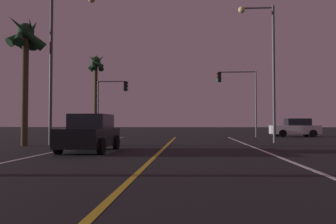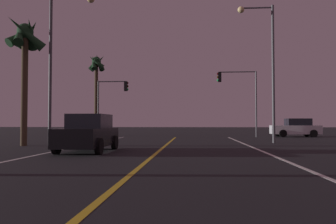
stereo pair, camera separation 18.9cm
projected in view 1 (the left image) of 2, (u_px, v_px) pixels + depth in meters
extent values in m
cube|color=silver|center=(292.00, 162.00, 10.91)|extent=(0.16, 37.05, 0.01)
cube|color=silver|center=(16.00, 160.00, 11.56)|extent=(0.16, 37.05, 0.01)
cube|color=gold|center=(150.00, 161.00, 11.23)|extent=(0.16, 37.05, 0.01)
cylinder|color=black|center=(101.00, 146.00, 13.43)|extent=(0.22, 0.68, 0.68)
cylinder|color=black|center=(58.00, 146.00, 13.56)|extent=(0.22, 0.68, 0.68)
cylinder|color=black|center=(116.00, 142.00, 16.13)|extent=(0.22, 0.68, 0.68)
cylinder|color=black|center=(80.00, 142.00, 16.25)|extent=(0.22, 0.68, 0.68)
cube|color=black|center=(90.00, 137.00, 14.85)|extent=(1.80, 4.30, 0.80)
cube|color=black|center=(92.00, 121.00, 15.13)|extent=(1.60, 2.10, 0.64)
cube|color=red|center=(114.00, 133.00, 16.91)|extent=(0.24, 0.08, 0.16)
cube|color=red|center=(91.00, 133.00, 16.99)|extent=(0.24, 0.08, 0.16)
cylinder|color=black|center=(283.00, 133.00, 29.86)|extent=(0.68, 0.22, 0.68)
cylinder|color=black|center=(277.00, 133.00, 31.65)|extent=(0.68, 0.22, 0.68)
cylinder|color=black|center=(313.00, 133.00, 29.67)|extent=(0.68, 0.22, 0.68)
cylinder|color=black|center=(306.00, 133.00, 31.47)|extent=(0.68, 0.22, 0.68)
cube|color=silver|center=(295.00, 130.00, 30.67)|extent=(4.30, 1.80, 0.80)
cube|color=black|center=(297.00, 122.00, 30.68)|extent=(2.10, 1.60, 0.64)
cube|color=red|center=(320.00, 129.00, 29.93)|extent=(0.08, 0.24, 0.16)
cube|color=red|center=(315.00, 129.00, 31.13)|extent=(0.08, 0.24, 0.16)
cylinder|color=#4C4C51|center=(256.00, 104.00, 29.80)|extent=(0.14, 0.14, 5.99)
cylinder|color=#4C4C51|center=(238.00, 72.00, 30.01)|extent=(3.26, 0.10, 0.10)
cube|color=black|center=(220.00, 77.00, 30.11)|extent=(0.28, 0.36, 0.90)
sphere|color=#3A0605|center=(218.00, 74.00, 30.13)|extent=(0.20, 0.20, 0.20)
sphere|color=#3C2706|center=(218.00, 77.00, 30.12)|extent=(0.20, 0.20, 0.20)
sphere|color=#19E059|center=(218.00, 80.00, 30.11)|extent=(0.20, 0.20, 0.20)
cylinder|color=#4C4C51|center=(98.00, 109.00, 30.79)|extent=(0.14, 0.14, 5.22)
cylinder|color=#4C4C51|center=(112.00, 81.00, 30.78)|extent=(2.61, 0.10, 0.10)
cube|color=black|center=(126.00, 86.00, 30.68)|extent=(0.28, 0.36, 0.90)
sphere|color=#3A0605|center=(127.00, 83.00, 30.68)|extent=(0.20, 0.20, 0.20)
sphere|color=#3C2706|center=(127.00, 86.00, 30.67)|extent=(0.20, 0.20, 0.20)
sphere|color=#19E059|center=(127.00, 89.00, 30.66)|extent=(0.20, 0.20, 0.20)
cylinder|color=#4C4C51|center=(51.00, 70.00, 19.24)|extent=(0.18, 0.18, 8.79)
cylinder|color=#4C4C51|center=(274.00, 74.00, 21.36)|extent=(0.18, 0.18, 8.98)
cylinder|color=#4C4C51|center=(257.00, 8.00, 21.57)|extent=(2.04, 0.10, 0.10)
sphere|color=#F9D88C|center=(242.00, 10.00, 21.64)|extent=(0.44, 0.44, 0.44)
cylinder|color=#473826|center=(25.00, 90.00, 18.62)|extent=(0.36, 0.36, 6.28)
sphere|color=#19381E|center=(26.00, 31.00, 18.73)|extent=(0.90, 0.90, 0.90)
cone|color=#19381E|center=(31.00, 34.00, 18.79)|extent=(1.01, 1.78, 1.75)
cone|color=#19381E|center=(30.00, 35.00, 19.00)|extent=(1.57, 0.95, 1.80)
cone|color=#19381E|center=(23.00, 34.00, 18.90)|extent=(1.50, 1.94, 1.70)
cone|color=#19381E|center=(20.00, 33.00, 18.62)|extent=(1.33, 2.02, 1.82)
cone|color=#19381E|center=(26.00, 32.00, 18.46)|extent=(2.14, 1.66, 1.96)
cylinder|color=#473826|center=(96.00, 99.00, 33.37)|extent=(0.36, 0.36, 7.35)
sphere|color=#19381E|center=(96.00, 61.00, 33.49)|extent=(0.90, 0.90, 0.90)
cone|color=#19381E|center=(99.00, 62.00, 33.44)|extent=(0.73, 1.98, 1.68)
cone|color=#19381E|center=(97.00, 63.00, 33.79)|extent=(1.82, 0.67, 1.85)
cone|color=#19381E|center=(94.00, 63.00, 33.70)|extent=(1.32, 1.39, 1.72)
cone|color=#19381E|center=(93.00, 62.00, 33.37)|extent=(1.13, 1.48, 1.74)
cone|color=#19381E|center=(96.00, 62.00, 33.19)|extent=(1.72, 0.83, 1.50)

